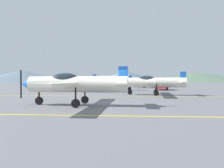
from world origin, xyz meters
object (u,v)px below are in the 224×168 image
Objects in this scene: airplane_mid at (152,82)px; airplane_back at (146,81)px; airplane_near at (74,84)px; traffic_cone_front at (37,96)px; car_sedan at (162,85)px; airplane_far at (115,81)px.

airplane_mid and airplane_back have the same top height.
airplane_mid is (6.91, 9.60, 0.00)m from airplane_near.
traffic_cone_front is (-4.59, 4.01, -1.27)m from airplane_near.
airplane_back is at bearing 85.39° from airplane_mid.
airplane_near is 2.00× the size of car_sedan.
airplane_far is (1.92, 19.29, 0.00)m from airplane_near.
airplane_mid is 1.00× the size of airplane_back.
airplane_mid is at bearing -106.79° from car_sedan.
airplane_near and airplane_back have the same top height.
airplane_back reaches higher than traffic_cone_front.
traffic_cone_front is (-13.13, -25.89, -1.27)m from airplane_back.
car_sedan is 22.57m from traffic_cone_front.
traffic_cone_front is at bearing 138.80° from airplane_near.
airplane_back reaches higher than car_sedan.
airplane_near is 1.00× the size of airplane_far.
airplane_mid and airplane_far have the same top height.
car_sedan is (1.79, -8.96, -0.72)m from airplane_back.
airplane_near is at bearing -116.25° from car_sedan.
traffic_cone_front is (-11.49, -5.58, -1.27)m from airplane_mid.
airplane_back is at bearing 63.11° from traffic_cone_front.
airplane_mid is at bearing 54.26° from airplane_near.
airplane_far is 15.69× the size of traffic_cone_front.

